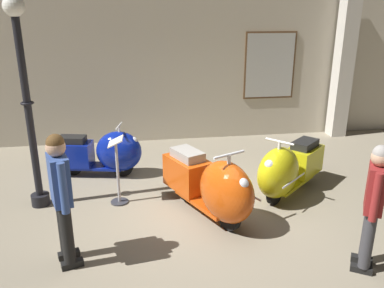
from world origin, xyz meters
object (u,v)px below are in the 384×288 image
(scooter_1, at_px, (213,187))
(visitor_1, at_px, (374,200))
(scooter_2, at_px, (286,169))
(lamppost, at_px, (26,96))
(visitor_0, at_px, (61,192))
(info_stanchion, at_px, (118,176))
(scooter_0, at_px, (105,153))

(scooter_1, xyz_separation_m, visitor_1, (1.55, -1.42, 0.38))
(scooter_2, height_order, lamppost, lamppost)
(visitor_0, xyz_separation_m, info_stanchion, (0.58, 1.51, -0.50))
(scooter_2, bearing_deg, visitor_0, -19.34)
(scooter_1, distance_m, visitor_1, 2.13)
(scooter_1, bearing_deg, scooter_0, -163.61)
(scooter_1, relative_size, info_stanchion, 1.74)
(visitor_1, xyz_separation_m, info_stanchion, (-2.92, 2.14, -0.44))
(scooter_2, distance_m, visitor_1, 2.01)
(visitor_0, xyz_separation_m, visitor_1, (3.50, -0.64, -0.06))
(lamppost, relative_size, visitor_1, 2.01)
(scooter_0, height_order, lamppost, lamppost)
(scooter_1, height_order, visitor_1, visitor_1)
(scooter_0, distance_m, lamppost, 1.92)
(scooter_0, xyz_separation_m, info_stanchion, (0.26, -1.14, 0.01))
(lamppost, bearing_deg, scooter_0, 46.44)
(scooter_0, height_order, scooter_1, scooter_1)
(scooter_1, relative_size, scooter_2, 1.17)
(scooter_1, height_order, visitor_0, visitor_0)
(visitor_0, bearing_deg, visitor_1, -28.45)
(scooter_0, distance_m, info_stanchion, 1.17)
(scooter_1, bearing_deg, visitor_1, 22.54)
(scooter_1, relative_size, visitor_0, 1.15)
(lamppost, xyz_separation_m, visitor_1, (4.15, -2.26, -0.85))
(lamppost, height_order, visitor_0, lamppost)
(scooter_1, xyz_separation_m, visitor_0, (-1.95, -0.78, 0.44))
(lamppost, distance_m, visitor_1, 4.80)
(visitor_0, bearing_deg, scooter_2, 3.71)
(scooter_0, bearing_deg, visitor_1, -33.84)
(scooter_0, distance_m, visitor_1, 4.59)
(scooter_2, height_order, visitor_0, visitor_0)
(visitor_0, bearing_deg, scooter_0, 64.96)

